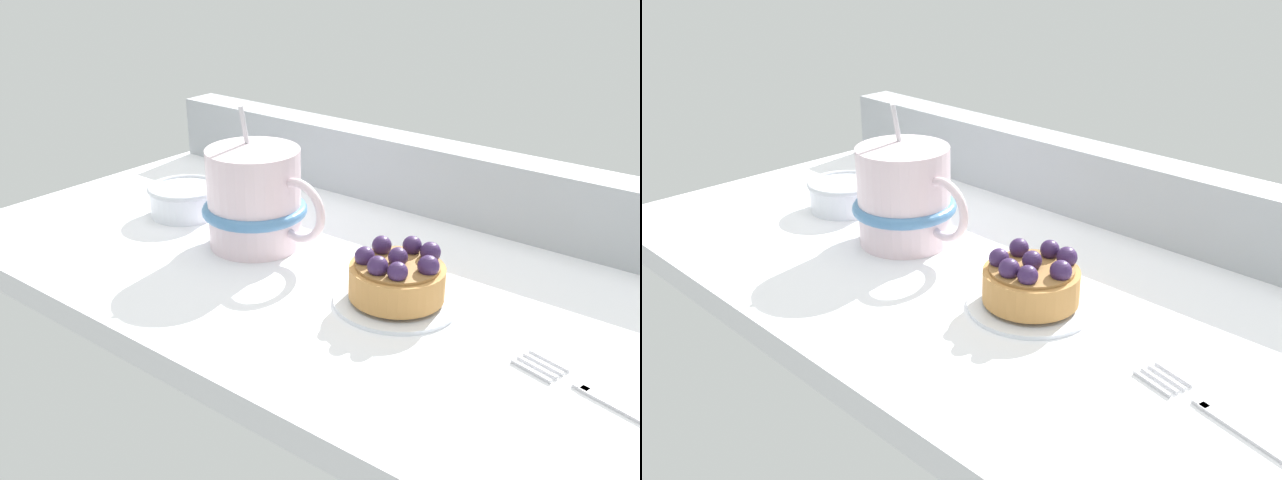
% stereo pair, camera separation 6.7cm
% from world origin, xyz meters
% --- Properties ---
extents(ground_plane, '(0.87, 0.42, 0.03)m').
position_xyz_m(ground_plane, '(0.00, 0.00, -0.01)').
color(ground_plane, white).
extents(window_rail_back, '(0.86, 0.05, 0.08)m').
position_xyz_m(window_rail_back, '(0.00, 0.18, 0.04)').
color(window_rail_back, '#9EA3A8').
rests_on(window_rail_back, ground_plane).
extents(dessert_plate, '(0.11, 0.11, 0.01)m').
position_xyz_m(dessert_plate, '(0.05, -0.03, 0.00)').
color(dessert_plate, silver).
rests_on(dessert_plate, ground_plane).
extents(raspberry_tart, '(0.08, 0.08, 0.05)m').
position_xyz_m(raspberry_tart, '(0.05, -0.03, 0.03)').
color(raspberry_tart, '#B77F42').
rests_on(raspberry_tart, dessert_plate).
extents(coffee_mug, '(0.14, 0.11, 0.14)m').
position_xyz_m(coffee_mug, '(-0.14, -0.01, 0.05)').
color(coffee_mug, silver).
rests_on(coffee_mug, ground_plane).
extents(dessert_fork, '(0.15, 0.05, 0.01)m').
position_xyz_m(dessert_fork, '(0.24, -0.06, 0.00)').
color(dessert_fork, '#B7B7BC').
rests_on(dessert_fork, ground_plane).
extents(sugar_bowl, '(0.08, 0.08, 0.03)m').
position_xyz_m(sugar_bowl, '(-0.26, 0.00, 0.02)').
color(sugar_bowl, silver).
rests_on(sugar_bowl, ground_plane).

